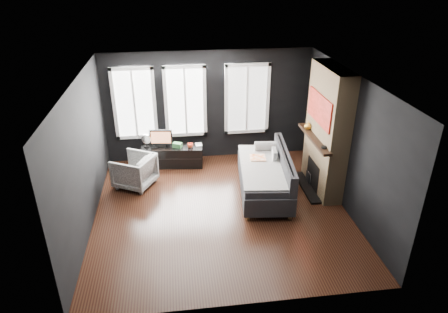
{
  "coord_description": "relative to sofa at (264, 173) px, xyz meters",
  "views": [
    {
      "loc": [
        -0.83,
        -6.73,
        4.55
      ],
      "look_at": [
        0.1,
        0.3,
        1.05
      ],
      "focal_mm": 32.0,
      "sensor_mm": 36.0,
      "label": 1
    }
  ],
  "objects": [
    {
      "name": "book",
      "position": [
        -1.36,
        1.56,
        0.13
      ],
      "size": [
        0.16,
        0.03,
        0.21
      ],
      "primitive_type": "imported",
      "rotation": [
        0.0,
        0.0,
        0.06
      ],
      "color": "#BDA993",
      "rests_on": "media_console"
    },
    {
      "name": "floor",
      "position": [
        -1.0,
        -0.55,
        -0.48
      ],
      "size": [
        5.0,
        5.0,
        0.0
      ],
      "primitive_type": "plane",
      "color": "black",
      "rests_on": "ground"
    },
    {
      "name": "sofa",
      "position": [
        0.0,
        0.0,
        0.0
      ],
      "size": [
        1.35,
        2.33,
        0.96
      ],
      "primitive_type": null,
      "rotation": [
        0.0,
        0.0,
        -0.11
      ],
      "color": "black",
      "rests_on": "floor"
    },
    {
      "name": "fireplace",
      "position": [
        1.3,
        0.05,
        0.87
      ],
      "size": [
        0.7,
        1.62,
        2.7
      ],
      "primitive_type": null,
      "color": "#93724C",
      "rests_on": "floor"
    },
    {
      "name": "windows",
      "position": [
        -1.45,
        1.91,
        1.9
      ],
      "size": [
        4.0,
        0.16,
        1.76
      ],
      "primitive_type": null,
      "color": "white",
      "rests_on": "wall_back"
    },
    {
      "name": "media_console",
      "position": [
        -1.93,
        1.55,
        -0.23
      ],
      "size": [
        1.51,
        0.62,
        0.5
      ],
      "primitive_type": null,
      "rotation": [
        0.0,
        0.0,
        -0.11
      ],
      "color": "black",
      "rests_on": "floor"
    },
    {
      "name": "ceiling",
      "position": [
        -1.0,
        -0.55,
        2.22
      ],
      "size": [
        5.0,
        5.0,
        0.0
      ],
      "primitive_type": "plane",
      "color": "white",
      "rests_on": "ground"
    },
    {
      "name": "wall_left",
      "position": [
        -3.5,
        -0.55,
        0.87
      ],
      "size": [
        0.02,
        5.0,
        2.7
      ],
      "primitive_type": "cube",
      "color": "black",
      "rests_on": "ground"
    },
    {
      "name": "mantel_vase",
      "position": [
        1.05,
        0.5,
        0.84
      ],
      "size": [
        0.23,
        0.23,
        0.17
      ],
      "primitive_type": "imported",
      "rotation": [
        0.0,
        0.0,
        0.43
      ],
      "color": "orange",
      "rests_on": "fireplace"
    },
    {
      "name": "armchair",
      "position": [
        -2.77,
        0.68,
        -0.08
      ],
      "size": [
        1.0,
        1.02,
        0.8
      ],
      "primitive_type": "imported",
      "rotation": [
        0.0,
        0.0,
        -2.06
      ],
      "color": "white",
      "rests_on": "floor"
    },
    {
      "name": "wall_right",
      "position": [
        1.5,
        -0.55,
        0.87
      ],
      "size": [
        0.02,
        5.0,
        2.7
      ],
      "primitive_type": "cube",
      "color": "black",
      "rests_on": "ground"
    },
    {
      "name": "monitor",
      "position": [
        -2.17,
        1.59,
        0.27
      ],
      "size": [
        0.56,
        0.18,
        0.49
      ],
      "primitive_type": null,
      "rotation": [
        0.0,
        0.0,
        -0.13
      ],
      "color": "black",
      "rests_on": "media_console"
    },
    {
      "name": "desk_fan",
      "position": [
        -2.53,
        1.6,
        0.2
      ],
      "size": [
        0.31,
        0.31,
        0.34
      ],
      "primitive_type": null,
      "rotation": [
        0.0,
        0.0,
        -0.34
      ],
      "color": "gray",
      "rests_on": "media_console"
    },
    {
      "name": "wall_back",
      "position": [
        -1.0,
        1.95,
        0.87
      ],
      "size": [
        5.0,
        0.02,
        2.7
      ],
      "primitive_type": "cube",
      "color": "black",
      "rests_on": "ground"
    },
    {
      "name": "storage_box",
      "position": [
        -1.8,
        1.49,
        0.08
      ],
      "size": [
        0.25,
        0.21,
        0.11
      ],
      "primitive_type": "cube",
      "rotation": [
        0.0,
        0.0,
        -0.44
      ],
      "color": "#336F38",
      "rests_on": "media_console"
    },
    {
      "name": "mug",
      "position": [
        -1.49,
        1.44,
        0.09
      ],
      "size": [
        0.14,
        0.11,
        0.13
      ],
      "primitive_type": "imported",
      "rotation": [
        0.0,
        0.0,
        -0.02
      ],
      "color": "#EF4D2B",
      "rests_on": "media_console"
    },
    {
      "name": "stripe_pillow",
      "position": [
        0.28,
        0.31,
        0.21
      ],
      "size": [
        0.13,
        0.35,
        0.35
      ],
      "primitive_type": "cube",
      "rotation": [
        0.0,
        0.0,
        -0.14
      ],
      "color": "gray",
      "rests_on": "sofa"
    },
    {
      "name": "mantel_clock",
      "position": [
        1.05,
        -0.5,
        0.77
      ],
      "size": [
        0.15,
        0.15,
        0.04
      ],
      "primitive_type": "cylinder",
      "rotation": [
        0.0,
        0.0,
        0.37
      ],
      "color": "black",
      "rests_on": "fireplace"
    }
  ]
}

